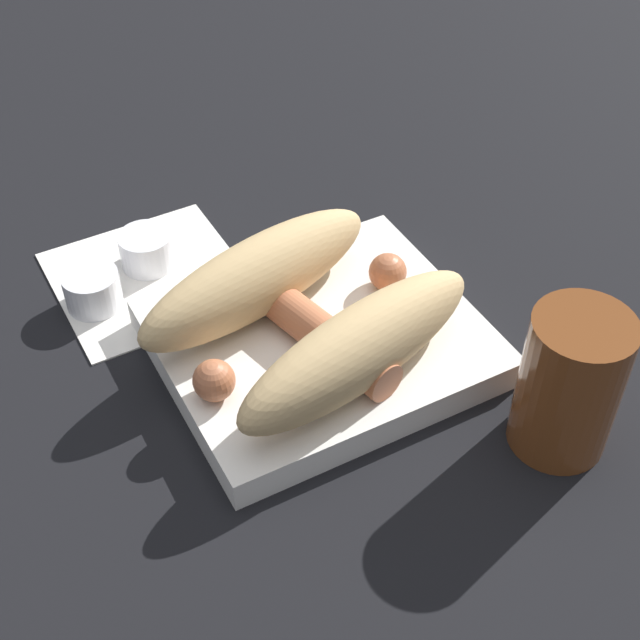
{
  "coord_description": "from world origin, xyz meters",
  "views": [
    {
      "loc": [
        -0.22,
        -0.4,
        0.46
      ],
      "look_at": [
        0.0,
        0.0,
        0.03
      ],
      "focal_mm": 50.0,
      "sensor_mm": 36.0,
      "label": 1
    }
  ],
  "objects_px": {
    "food_tray": "(320,342)",
    "sausage": "(306,323)",
    "condiment_cup_near": "(147,252)",
    "drink_glass": "(569,384)",
    "bread_roll": "(303,312)",
    "condiment_cup_far": "(93,292)"
  },
  "relations": [
    {
      "from": "condiment_cup_far",
      "to": "sausage",
      "type": "bearing_deg",
      "value": -48.4
    },
    {
      "from": "bread_roll",
      "to": "sausage",
      "type": "bearing_deg",
      "value": 42.08
    },
    {
      "from": "condiment_cup_far",
      "to": "condiment_cup_near",
      "type": "bearing_deg",
      "value": 25.74
    },
    {
      "from": "bread_roll",
      "to": "drink_glass",
      "type": "height_order",
      "value": "drink_glass"
    },
    {
      "from": "condiment_cup_near",
      "to": "drink_glass",
      "type": "height_order",
      "value": "drink_glass"
    },
    {
      "from": "food_tray",
      "to": "sausage",
      "type": "bearing_deg",
      "value": -171.15
    },
    {
      "from": "food_tray",
      "to": "bread_roll",
      "type": "relative_size",
      "value": 0.96
    },
    {
      "from": "food_tray",
      "to": "drink_glass",
      "type": "height_order",
      "value": "drink_glass"
    },
    {
      "from": "food_tray",
      "to": "drink_glass",
      "type": "bearing_deg",
      "value": -54.81
    },
    {
      "from": "condiment_cup_near",
      "to": "condiment_cup_far",
      "type": "bearing_deg",
      "value": -154.26
    },
    {
      "from": "sausage",
      "to": "condiment_cup_far",
      "type": "distance_m",
      "value": 0.18
    },
    {
      "from": "food_tray",
      "to": "condiment_cup_near",
      "type": "bearing_deg",
      "value": 115.74
    },
    {
      "from": "food_tray",
      "to": "condiment_cup_near",
      "type": "xyz_separation_m",
      "value": [
        -0.07,
        0.15,
        0.0
      ]
    },
    {
      "from": "sausage",
      "to": "drink_glass",
      "type": "distance_m",
      "value": 0.18
    },
    {
      "from": "food_tray",
      "to": "condiment_cup_near",
      "type": "height_order",
      "value": "condiment_cup_near"
    },
    {
      "from": "condiment_cup_far",
      "to": "drink_glass",
      "type": "xyz_separation_m",
      "value": [
        0.23,
        -0.27,
        0.04
      ]
    },
    {
      "from": "condiment_cup_far",
      "to": "drink_glass",
      "type": "distance_m",
      "value": 0.36
    },
    {
      "from": "condiment_cup_near",
      "to": "condiment_cup_far",
      "type": "height_order",
      "value": "same"
    },
    {
      "from": "sausage",
      "to": "drink_glass",
      "type": "relative_size",
      "value": 1.78
    },
    {
      "from": "condiment_cup_near",
      "to": "bread_roll",
      "type": "bearing_deg",
      "value": -69.89
    },
    {
      "from": "drink_glass",
      "to": "sausage",
      "type": "bearing_deg",
      "value": 128.58
    },
    {
      "from": "food_tray",
      "to": "bread_roll",
      "type": "xyz_separation_m",
      "value": [
        -0.02,
        -0.01,
        0.04
      ]
    }
  ]
}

